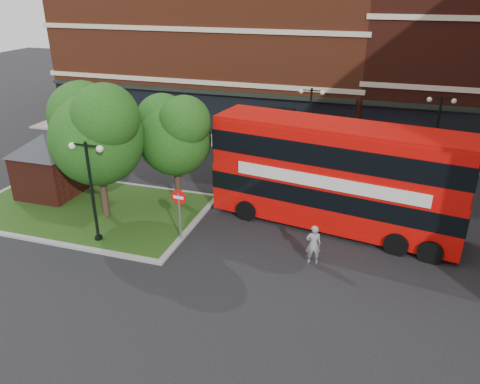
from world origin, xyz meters
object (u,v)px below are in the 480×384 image
(bus, at_px, (336,169))
(car_silver, at_px, (280,142))
(car_white, at_px, (422,154))
(woman, at_px, (313,244))

(bus, distance_m, car_silver, 12.19)
(car_white, bearing_deg, bus, 163.07)
(bus, xyz_separation_m, car_silver, (-5.22, 10.75, -2.44))
(bus, relative_size, car_white, 2.63)
(woman, xyz_separation_m, car_silver, (-4.89, 14.53, -0.31))
(woman, bearing_deg, car_silver, -88.23)
(woman, height_order, car_white, woman)
(woman, relative_size, car_silver, 0.51)
(woman, distance_m, car_silver, 15.33)
(car_white, bearing_deg, car_silver, 95.65)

